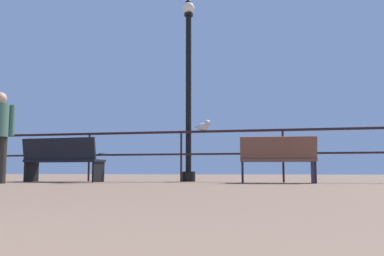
% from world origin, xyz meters
% --- Properties ---
extents(pier_railing, '(21.61, 0.05, 1.10)m').
position_xyz_m(pier_railing, '(-0.00, 9.61, 0.82)').
color(pier_railing, black).
rests_on(pier_railing, ground_plane).
extents(bench_near_left, '(1.75, 0.80, 0.93)m').
position_xyz_m(bench_near_left, '(-2.46, 8.95, 0.51)').
color(bench_near_left, black).
rests_on(bench_near_left, ground_plane).
extents(bench_near_right, '(1.45, 0.71, 0.88)m').
position_xyz_m(bench_near_right, '(2.04, 8.96, 0.48)').
color(bench_near_right, brown).
rests_on(bench_near_right, ground_plane).
extents(lamppost_center, '(0.30, 0.30, 4.21)m').
position_xyz_m(lamppost_center, '(0.11, 9.84, 2.10)').
color(lamppost_center, black).
rests_on(lamppost_center, ground_plane).
extents(seagull_on_rail, '(0.41, 0.31, 0.22)m').
position_xyz_m(seagull_on_rail, '(0.50, 9.60, 1.20)').
color(seagull_on_rail, silver).
rests_on(seagull_on_rail, pier_railing).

